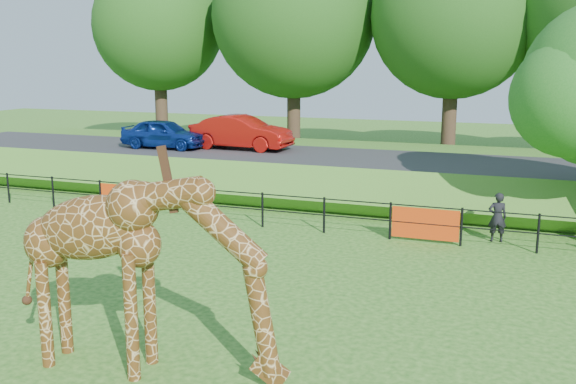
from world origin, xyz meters
name	(u,v)px	position (x,y,z in m)	size (l,w,h in m)	color
ground	(198,339)	(0.00, 0.00, 0.00)	(90.00, 90.00, 0.00)	#235A16
giraffe	(147,275)	(-0.13, -1.39, 1.70)	(4.75, 0.87, 3.39)	#573212
perimeter_fence	(324,215)	(0.00, 8.00, 0.55)	(28.07, 0.10, 1.10)	black
embankment	(378,172)	(0.00, 15.50, 0.65)	(40.00, 9.00, 1.30)	#235A16
road	(370,160)	(0.00, 14.00, 1.36)	(40.00, 5.00, 0.12)	#2A2A2D
car_blue	(164,134)	(-8.88, 13.72, 2.04)	(1.47, 3.66, 1.25)	navy
car_red	(241,132)	(-5.69, 14.59, 2.13)	(1.50, 4.30, 1.42)	red
visitor	(497,217)	(4.91, 8.81, 0.72)	(0.52, 0.34, 1.44)	black
bg_tree_line	(452,14)	(1.89, 22.00, 7.19)	(37.30, 8.80, 11.82)	#362518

